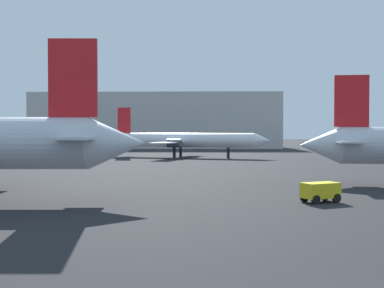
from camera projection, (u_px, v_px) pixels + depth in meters
airplane_far_left at (182, 140)px, 88.29m from camera, size 30.77×19.08×9.25m
baggage_cart at (320, 191)px, 31.92m from camera, size 2.73×2.23×1.30m
terminal_building at (158, 121)px, 145.89m from camera, size 70.59×25.32×15.71m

